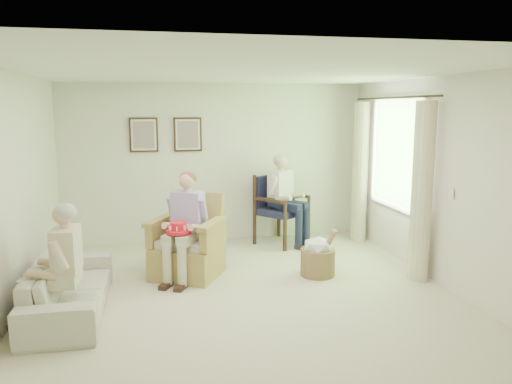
% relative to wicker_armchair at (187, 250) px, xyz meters
% --- Properties ---
extents(floor, '(5.50, 5.50, 0.00)m').
position_rel_wicker_armchair_xyz_m(floor, '(0.61, -0.96, -0.34)').
color(floor, beige).
rests_on(floor, ground).
extents(back_wall, '(5.00, 0.04, 2.60)m').
position_rel_wicker_armchair_xyz_m(back_wall, '(0.61, 1.79, 0.96)').
color(back_wall, silver).
rests_on(back_wall, ground).
extents(front_wall, '(5.00, 0.04, 2.60)m').
position_rel_wicker_armchair_xyz_m(front_wall, '(0.61, -3.71, 0.96)').
color(front_wall, silver).
rests_on(front_wall, ground).
extents(left_wall, '(0.04, 5.50, 2.60)m').
position_rel_wicker_armchair_xyz_m(left_wall, '(-1.89, -0.96, 0.96)').
color(left_wall, silver).
rests_on(left_wall, ground).
extents(right_wall, '(0.04, 5.50, 2.60)m').
position_rel_wicker_armchair_xyz_m(right_wall, '(3.11, -0.96, 0.96)').
color(right_wall, silver).
rests_on(right_wall, ground).
extents(ceiling, '(5.00, 5.50, 0.02)m').
position_rel_wicker_armchair_xyz_m(ceiling, '(0.61, -0.96, 2.26)').
color(ceiling, white).
rests_on(ceiling, back_wall).
extents(window, '(0.13, 2.50, 1.63)m').
position_rel_wicker_armchair_xyz_m(window, '(3.07, 0.24, 1.24)').
color(window, '#2D6B23').
rests_on(window, right_wall).
extents(curtain_left, '(0.34, 0.34, 2.30)m').
position_rel_wicker_armchair_xyz_m(curtain_left, '(2.94, -0.74, 0.81)').
color(curtain_left, beige).
rests_on(curtain_left, ground).
extents(curtain_right, '(0.34, 0.34, 2.30)m').
position_rel_wicker_armchair_xyz_m(curtain_right, '(2.94, 1.22, 0.81)').
color(curtain_right, beige).
rests_on(curtain_right, ground).
extents(framed_print_left, '(0.45, 0.05, 0.55)m').
position_rel_wicker_armchair_xyz_m(framed_print_left, '(-0.54, 1.75, 1.44)').
color(framed_print_left, '#382114').
rests_on(framed_print_left, back_wall).
extents(framed_print_right, '(0.45, 0.05, 0.55)m').
position_rel_wicker_armchair_xyz_m(framed_print_right, '(0.16, 1.75, 1.44)').
color(framed_print_right, '#382114').
rests_on(framed_print_right, back_wall).
extents(wicker_armchair, '(0.84, 0.84, 1.08)m').
position_rel_wicker_armchair_xyz_m(wicker_armchair, '(0.00, 0.00, 0.00)').
color(wicker_armchair, '#A2894C').
rests_on(wicker_armchair, ground).
extents(wood_armchair, '(0.72, 0.68, 1.11)m').
position_rel_wicker_armchair_xyz_m(wood_armchair, '(1.63, 1.38, 0.27)').
color(wood_armchair, black).
rests_on(wood_armchair, ground).
extents(sofa, '(1.91, 0.75, 0.56)m').
position_rel_wicker_armchair_xyz_m(sofa, '(-1.34, -0.97, -0.06)').
color(sofa, beige).
rests_on(sofa, ground).
extents(person_wicker, '(0.40, 0.63, 1.37)m').
position_rel_wicker_armchair_xyz_m(person_wicker, '(0.00, -0.14, 0.46)').
color(person_wicker, beige).
rests_on(person_wicker, ground).
extents(person_dark, '(0.40, 0.63, 1.44)m').
position_rel_wicker_armchair_xyz_m(person_dark, '(1.63, 1.20, 0.52)').
color(person_dark, '#191D38').
rests_on(person_dark, ground).
extents(person_sofa, '(0.42, 0.63, 1.23)m').
position_rel_wicker_armchair_xyz_m(person_sofa, '(-1.34, -1.28, 0.35)').
color(person_sofa, beige).
rests_on(person_sofa, ground).
extents(red_hat, '(0.31, 0.31, 0.14)m').
position_rel_wicker_armchair_xyz_m(red_hat, '(-0.12, -0.32, 0.37)').
color(red_hat, red).
rests_on(red_hat, person_wicker).
extents(hatbox, '(0.48, 0.48, 0.68)m').
position_rel_wicker_armchair_xyz_m(hatbox, '(1.70, -0.36, -0.08)').
color(hatbox, tan).
rests_on(hatbox, ground).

